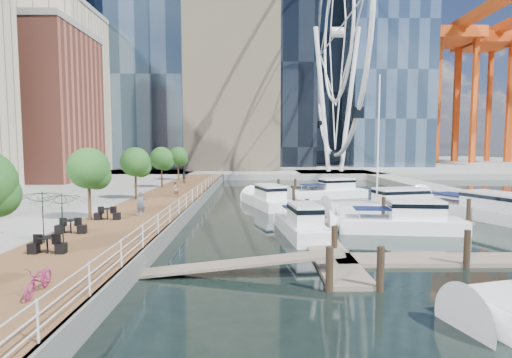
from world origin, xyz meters
name	(u,v)px	position (x,y,z in m)	size (l,w,h in m)	color
ground	(271,251)	(0.00, 0.00, 0.00)	(520.00, 520.00, 0.00)	black
boardwalk	(166,203)	(-9.00, 15.00, 0.50)	(6.00, 60.00, 1.00)	brown
seawall	(199,203)	(-6.00, 15.00, 0.50)	(0.25, 60.00, 1.00)	#595954
land_far	(257,163)	(0.00, 102.00, 0.50)	(200.00, 114.00, 1.00)	gray
breakwater	(454,196)	(20.00, 20.00, 0.50)	(4.00, 60.00, 1.00)	gray
pier	(335,174)	(14.00, 52.00, 0.50)	(14.00, 12.00, 1.00)	gray
railing	(197,192)	(-6.10, 15.00, 1.52)	(0.10, 60.00, 1.05)	white
floating_docks	(366,212)	(7.97, 9.98, 0.49)	(16.00, 34.00, 2.60)	#6D6051
ferris_wheel	(337,33)	(14.00, 52.00, 25.92)	(5.80, 45.60, 47.80)	white
port_cranes	(490,97)	(67.67, 95.67, 20.00)	(40.00, 52.00, 38.00)	#D84C14
street_trees	(135,162)	(-11.40, 14.00, 4.29)	(2.60, 42.60, 4.60)	#3F2B1C
cafe_tables	(60,235)	(-10.40, -2.00, 1.37)	(2.50, 13.70, 0.74)	black
yacht_foreground	(400,232)	(8.77, 4.87, 0.00)	(2.40, 8.96, 2.15)	white
bicycle	(40,280)	(-7.76, -8.82, 1.47)	(0.62, 1.78, 0.94)	#81124B
pedestrian_near	(141,204)	(-8.51, 5.31, 1.81)	(0.59, 0.39, 1.62)	#464E5E
pedestrian_mid	(175,189)	(-8.22, 15.38, 1.75)	(0.73, 0.57, 1.50)	#85695B
pedestrian_far	(184,177)	(-9.91, 30.08, 1.75)	(0.88, 0.37, 1.51)	#31373D
moored_yachts	(386,216)	(9.90, 10.98, 0.00)	(23.71, 35.50, 11.50)	silver
cafe_seating	(26,229)	(-10.35, -4.92, 2.28)	(5.16, 11.72, 2.60)	#0E3311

